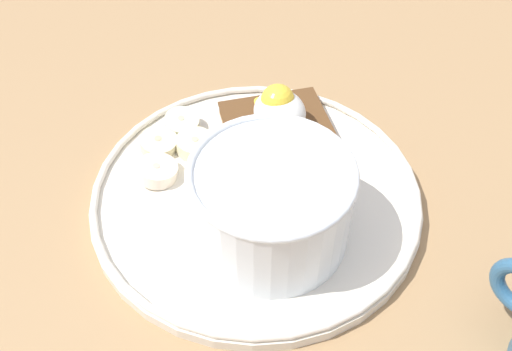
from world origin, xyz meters
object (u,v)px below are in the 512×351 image
Objects in this scene: toast_slice at (279,131)px; banana_slice_right at (182,123)px; banana_slice_front at (157,171)px; poached_egg at (279,109)px; banana_slice_left at (195,144)px; banana_slice_back at (211,161)px; banana_slice_inner at (159,143)px; oatmeal_bowl at (271,204)px.

toast_slice is 2.54× the size of banana_slice_right.
banana_slice_front and banana_slice_right have the same top height.
banana_slice_right is (4.85, -3.55, 0.05)cm from banana_slice_front.
poached_egg is 1.45× the size of banana_slice_left.
toast_slice is at bearing -79.78° from banana_slice_back.
banana_slice_left is (1.18, 7.39, -0.07)cm from toast_slice.
banana_slice_right is (5.29, 1.03, 0.15)cm from banana_slice_back.
banana_slice_front is at bearing 84.59° from banana_slice_back.
toast_slice is 10.61cm from banana_slice_inner.
banana_slice_front is (-0.78, 11.30, -0.00)cm from toast_slice.
banana_slice_left is 2.48cm from banana_slice_back.
banana_slice_left is 3.21cm from banana_slice_inner.
oatmeal_bowl reaches higher than banana_slice_back.
banana_slice_back is (8.46, 1.89, -2.89)cm from oatmeal_bowl.
poached_egg is 2.42× the size of banana_slice_back.
banana_slice_right is (13.75, 2.92, -2.74)cm from oatmeal_bowl.
toast_slice is 2.43cm from poached_egg.
poached_egg is 1.79× the size of banana_slice_front.
poached_egg is (0.13, 0.01, 2.43)cm from toast_slice.
banana_slice_right is at bearing 62.26° from toast_slice.
toast_slice is 7.48cm from banana_slice_left.
banana_slice_inner is at bearing 76.94° from poached_egg.
oatmeal_bowl is 1.76× the size of poached_egg.
banana_slice_right reaches higher than toast_slice.
banana_slice_inner is (2.52, 10.31, -0.09)cm from toast_slice.
banana_slice_front reaches higher than banana_slice_left.
toast_slice is at bearing -99.06° from banana_slice_left.
banana_slice_inner is (12.19, 5.48, -2.87)cm from oatmeal_bowl.
banana_slice_back is at bearing 101.32° from poached_egg.
banana_slice_right is (3.94, 7.74, -2.38)cm from poached_egg.
banana_slice_right is at bearing 7.07° from banana_slice_left.
poached_egg is 1.52× the size of banana_slice_inner.
poached_egg is at bearing -98.07° from banana_slice_left.
banana_slice_inner is at bearing 65.31° from banana_slice_left.
banana_slice_front is 0.81× the size of banana_slice_left.
toast_slice is (9.67, -4.83, -2.78)cm from oatmeal_bowl.
toast_slice is at bearing -103.73° from banana_slice_inner.
poached_egg reaches higher than banana_slice_left.
poached_egg is at bearing -117.02° from banana_slice_right.
banana_slice_left is 1.05× the size of banana_slice_inner.
oatmeal_bowl is 13.67cm from banana_slice_inner.
toast_slice is 2.21× the size of banana_slice_left.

